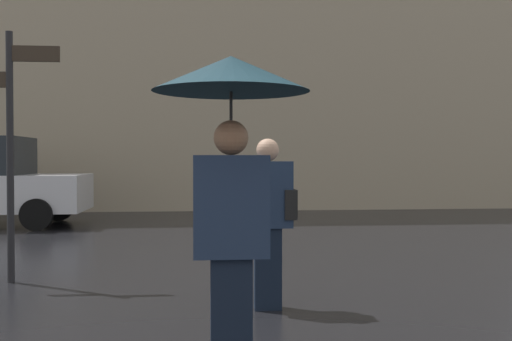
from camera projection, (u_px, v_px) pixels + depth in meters
pedestrian_with_umbrella at (231, 128)px, 3.68m from camera, size 1.00×1.00×2.07m
pedestrian_with_bag at (269, 213)px, 5.49m from camera, size 0.50×0.24×1.61m
street_signpost at (10, 130)px, 6.65m from camera, size 1.08×0.08×2.87m
building_block at (189, 0)px, 16.97m from camera, size 19.17×2.81×12.10m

